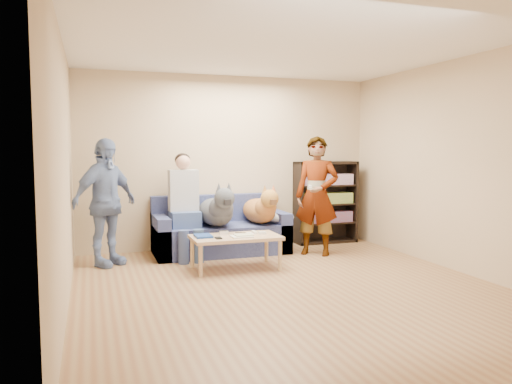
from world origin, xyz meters
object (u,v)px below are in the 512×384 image
object	(u,v)px
dog_tan	(261,209)
bookshelf	(325,200)
person_seated	(185,202)
camera_silver	(224,233)
dog_gray	(217,210)
coffee_table	(236,239)
sofa	(220,233)
notebook_blue	(203,236)
person_standing_right	(317,196)
person_standing_left	(105,202)

from	to	relation	value
dog_tan	bookshelf	world-z (taller)	bookshelf
person_seated	bookshelf	world-z (taller)	person_seated
camera_silver	person_seated	xyz separation A→B (m)	(-0.35, 0.78, 0.33)
dog_gray	coffee_table	world-z (taller)	dog_gray
sofa	bookshelf	xyz separation A→B (m)	(1.80, 0.23, 0.40)
camera_silver	bookshelf	distance (m)	2.30
person_seated	dog_tan	size ratio (longest dim) A/B	1.26
coffee_table	bookshelf	bearing A→B (deg)	34.05
coffee_table	sofa	bearing A→B (deg)	86.47
sofa	coffee_table	distance (m)	1.03
bookshelf	notebook_blue	bearing A→B (deg)	-151.88
person_standing_right	sofa	xyz separation A→B (m)	(-1.27, 0.57, -0.56)
person_seated	dog_tan	world-z (taller)	person_seated
camera_silver	dog_tan	xyz separation A→B (m)	(0.75, 0.72, 0.19)
camera_silver	dog_tan	world-z (taller)	dog_tan
dog_tan	person_standing_left	bearing A→B (deg)	-176.56
sofa	dog_gray	bearing A→B (deg)	-112.39
person_standing_right	dog_tan	distance (m)	0.83
dog_tan	coffee_table	world-z (taller)	dog_tan
person_seated	coffee_table	bearing A→B (deg)	-62.45
sofa	notebook_blue	bearing A→B (deg)	-115.41
person_seated	bookshelf	distance (m)	2.36
person_standing_right	person_seated	size ratio (longest dim) A/B	1.14
person_standing_left	person_seated	distance (m)	1.08
person_standing_right	person_standing_left	xyz separation A→B (m)	(-2.86, 0.25, -0.02)
sofa	dog_tan	world-z (taller)	dog_tan
notebook_blue	sofa	size ratio (longest dim) A/B	0.14
dog_gray	dog_tan	size ratio (longest dim) A/B	1.09
bookshelf	person_standing_left	bearing A→B (deg)	-170.77
person_standing_left	sofa	size ratio (longest dim) A/B	0.86
person_standing_left	notebook_blue	bearing A→B (deg)	-68.59
coffee_table	person_seated	bearing A→B (deg)	117.55
person_standing_left	person_seated	size ratio (longest dim) A/B	1.12
person_seated	bookshelf	xyz separation A→B (m)	(2.33, 0.36, -0.09)
dog_tan	bookshelf	xyz separation A→B (m)	(1.24, 0.42, 0.04)
person_standing_right	person_standing_left	world-z (taller)	person_standing_right
person_standing_right	coffee_table	distance (m)	1.48
person_standing_right	sofa	distance (m)	1.50
person_seated	camera_silver	bearing A→B (deg)	-65.87
dog_tan	person_standing_right	bearing A→B (deg)	-28.40
dog_tan	sofa	bearing A→B (deg)	161.51
notebook_blue	bookshelf	bearing A→B (deg)	28.12
camera_silver	person_standing_right	bearing A→B (deg)	13.08
sofa	camera_silver	bearing A→B (deg)	-101.45
person_standing_right	dog_gray	distance (m)	1.42
notebook_blue	dog_tan	distance (m)	1.31
person_standing_left	sofa	distance (m)	1.71
person_standing_left	notebook_blue	xyz separation A→B (m)	(1.13, -0.66, -0.39)
notebook_blue	dog_tan	bearing A→B (deg)	37.50
notebook_blue	dog_tan	world-z (taller)	dog_tan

